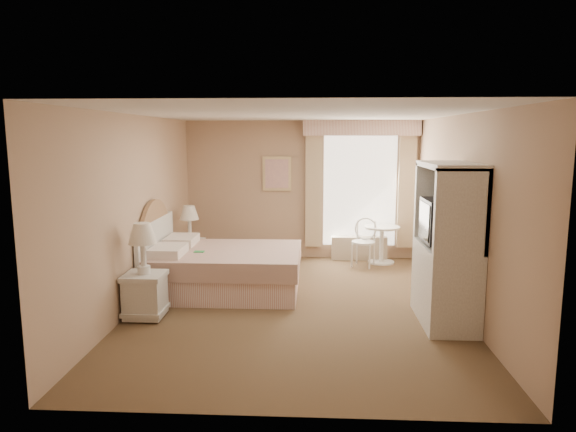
# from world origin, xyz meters

# --- Properties ---
(room) EXTENTS (4.21, 5.51, 2.51)m
(room) POSITION_xyz_m (0.00, 0.00, 1.25)
(room) COLOR brown
(room) RESTS_ON ground
(window) EXTENTS (2.05, 0.22, 2.51)m
(window) POSITION_xyz_m (1.05, 2.65, 1.34)
(window) COLOR white
(window) RESTS_ON room
(framed_art) EXTENTS (0.52, 0.04, 0.62)m
(framed_art) POSITION_xyz_m (-0.45, 2.71, 1.55)
(framed_art) COLOR #D9BC85
(framed_art) RESTS_ON room
(bed) EXTENTS (2.11, 1.62, 1.43)m
(bed) POSITION_xyz_m (-1.12, 0.57, 0.34)
(bed) COLOR tan
(bed) RESTS_ON room
(nightstand_near) EXTENTS (0.48, 0.48, 1.17)m
(nightstand_near) POSITION_xyz_m (-1.84, -0.57, 0.44)
(nightstand_near) COLOR white
(nightstand_near) RESTS_ON room
(nightstand_far) EXTENTS (0.44, 0.44, 1.07)m
(nightstand_far) POSITION_xyz_m (-1.84, 1.75, 0.40)
(nightstand_far) COLOR white
(nightstand_far) RESTS_ON room
(round_table) EXTENTS (0.62, 0.62, 0.66)m
(round_table) POSITION_xyz_m (1.42, 2.38, 0.44)
(round_table) COLOR silver
(round_table) RESTS_ON room
(cafe_chair) EXTENTS (0.52, 0.52, 0.83)m
(cafe_chair) POSITION_xyz_m (1.10, 2.18, 0.48)
(cafe_chair) COLOR silver
(cafe_chair) RESTS_ON room
(armoire) EXTENTS (0.58, 1.16, 1.92)m
(armoire) POSITION_xyz_m (1.81, -0.53, 0.80)
(armoire) COLOR white
(armoire) RESTS_ON room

